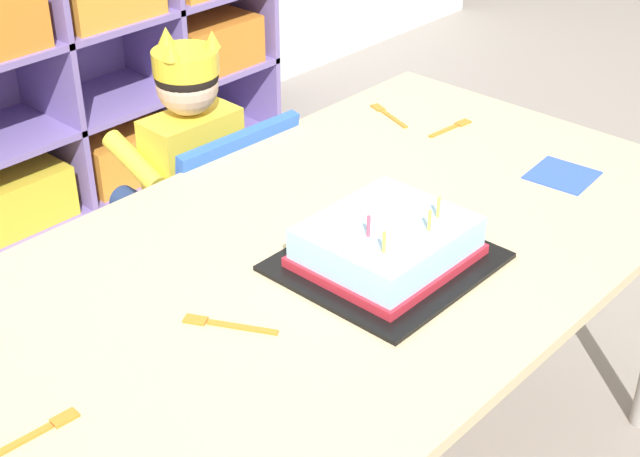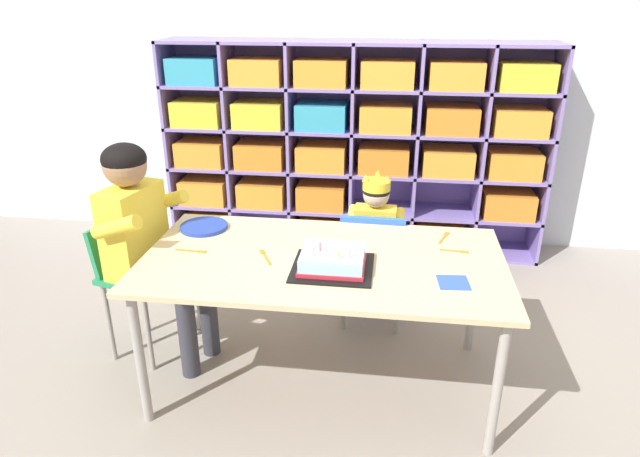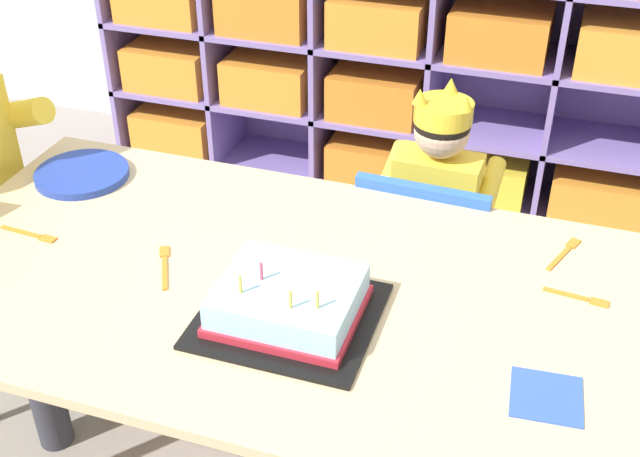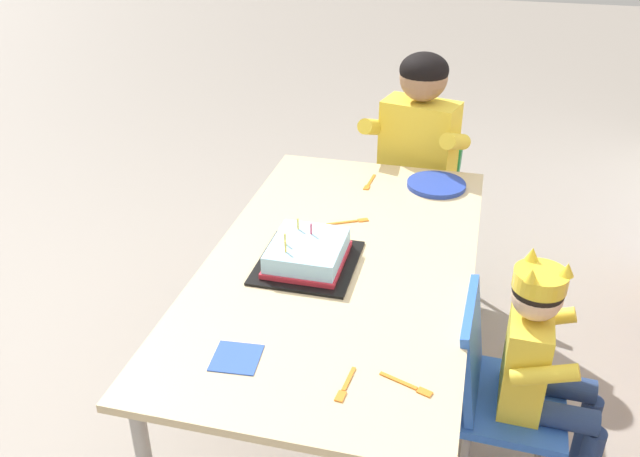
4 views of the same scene
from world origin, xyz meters
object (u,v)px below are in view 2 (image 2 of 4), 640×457
activity_table (323,268)px  fork_beside_plate_stack (444,237)px  classroom_chair_adult_side (133,272)px  fork_near_child_seat (193,251)px  classroom_chair_blue (373,259)px  birthday_cake_on_tray (333,261)px  adult_helper_seated (145,231)px  paper_plate_stack (204,227)px  fork_at_table_front_edge (456,251)px  child_with_crown (375,228)px  fork_by_napkin (265,256)px

activity_table → fork_beside_plate_stack: (0.52, 0.28, 0.05)m
classroom_chair_adult_side → fork_near_child_seat: classroom_chair_adult_side is taller
classroom_chair_blue → birthday_cake_on_tray: (-0.14, -0.59, 0.27)m
adult_helper_seated → fork_near_child_seat: adult_helper_seated is taller
classroom_chair_adult_side → birthday_cake_on_tray: bearing=-89.8°
adult_helper_seated → classroom_chair_blue: bearing=-55.8°
adult_helper_seated → birthday_cake_on_tray: (0.88, -0.21, 0.01)m
adult_helper_seated → birthday_cake_on_tray: bearing=-89.8°
paper_plate_stack → fork_beside_plate_stack: paper_plate_stack is taller
birthday_cake_on_tray → fork_near_child_seat: 0.62m
activity_table → adult_helper_seated: size_ratio=1.42×
fork_at_table_front_edge → fork_near_child_seat: size_ratio=0.89×
paper_plate_stack → child_with_crown: bearing=25.4°
classroom_chair_blue → birthday_cake_on_tray: 0.67m
adult_helper_seated → fork_beside_plate_stack: adult_helper_seated is taller
paper_plate_stack → fork_by_napkin: paper_plate_stack is taller
paper_plate_stack → classroom_chair_blue: bearing=18.6°
paper_plate_stack → fork_by_napkin: bearing=-36.2°
classroom_chair_adult_side → fork_by_napkin: classroom_chair_adult_side is taller
classroom_chair_adult_side → paper_plate_stack: bearing=-60.9°
birthday_cake_on_tray → fork_at_table_front_edge: (0.51, 0.23, -0.03)m
fork_near_child_seat → activity_table: bearing=-174.7°
classroom_chair_blue → fork_at_table_front_edge: 0.57m
classroom_chair_adult_side → fork_near_child_seat: (0.37, -0.15, 0.20)m
adult_helper_seated → fork_by_napkin: adult_helper_seated is taller
child_with_crown → birthday_cake_on_tray: child_with_crown is taller
adult_helper_seated → fork_near_child_seat: 0.30m
activity_table → child_with_crown: size_ratio=1.81×
classroom_chair_blue → fork_near_child_seat: 0.94m
classroom_chair_adult_side → fork_beside_plate_stack: (1.45, 0.14, 0.20)m
classroom_chair_blue → paper_plate_stack: size_ratio=3.03×
activity_table → birthday_cake_on_tray: size_ratio=4.68×
child_with_crown → fork_by_napkin: bearing=57.2°
child_with_crown → classroom_chair_blue: bearing=90.2°
child_with_crown → birthday_cake_on_tray: size_ratio=2.59×
adult_helper_seated → paper_plate_stack: bearing=-49.6°
fork_by_napkin → fork_at_table_front_edge: 0.81m
classroom_chair_adult_side → birthday_cake_on_tray: (0.98, -0.23, 0.23)m
classroom_chair_blue → child_with_crown: size_ratio=0.80×
paper_plate_stack → fork_at_table_front_edge: (1.15, -0.10, -0.01)m
child_with_crown → birthday_cake_on_tray: bearing=80.3°
fork_by_napkin → fork_near_child_seat: 0.32m
paper_plate_stack → classroom_chair_adult_side: bearing=-164.5°
fork_by_napkin → child_with_crown: bearing=117.1°
fork_at_table_front_edge → classroom_chair_blue: bearing=-39.5°
classroom_chair_blue → fork_by_napkin: (-0.44, -0.52, 0.24)m
fork_beside_plate_stack → fork_by_napkin: same height
classroom_chair_adult_side → fork_by_napkin: bearing=-89.6°
activity_table → adult_helper_seated: (-0.83, 0.12, 0.07)m
birthday_cake_on_tray → fork_at_table_front_edge: size_ratio=2.59×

